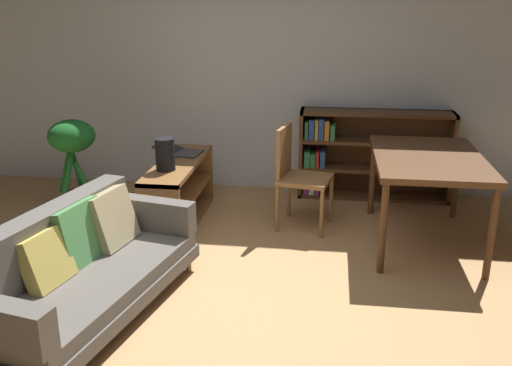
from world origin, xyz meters
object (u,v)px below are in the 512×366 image
at_px(desk_speaker, 165,154).
at_px(dining_table, 428,164).
at_px(potted_floor_plant, 73,150).
at_px(media_console, 179,192).
at_px(fabric_couch, 78,266).
at_px(open_laptop, 181,151).
at_px(bookshelf, 364,154).
at_px(dining_chair_far, 297,172).

bearing_deg(desk_speaker, dining_table, 2.31).
height_order(desk_speaker, potted_floor_plant, potted_floor_plant).
height_order(media_console, dining_table, dining_table).
relative_size(media_console, desk_speaker, 4.63).
relative_size(fabric_couch, media_console, 1.43).
xyz_separation_m(fabric_couch, media_console, (0.24, 1.66, -0.04)).
height_order(open_laptop, desk_speaker, desk_speaker).
bearing_deg(bookshelf, desk_speaker, -144.82).
bearing_deg(fabric_couch, bookshelf, 53.07).
xyz_separation_m(open_laptop, dining_table, (2.26, -0.46, 0.09)).
bearing_deg(desk_speaker, open_laptop, 91.29).
relative_size(media_console, dining_table, 0.96).
xyz_separation_m(desk_speaker, potted_floor_plant, (-1.06, 0.41, -0.11)).
height_order(media_console, dining_chair_far, dining_chair_far).
relative_size(open_laptop, dining_chair_far, 0.50).
bearing_deg(dining_chair_far, open_laptop, 168.36).
height_order(dining_chair_far, bookshelf, dining_chair_far).
bearing_deg(desk_speaker, potted_floor_plant, 158.58).
height_order(media_console, potted_floor_plant, potted_floor_plant).
bearing_deg(media_console, dining_table, -4.34).
distance_m(desk_speaker, dining_table, 2.25).
height_order(fabric_couch, desk_speaker, desk_speaker).
height_order(fabric_couch, dining_table, dining_table).
xyz_separation_m(fabric_couch, desk_speaker, (0.21, 1.40, 0.40)).
bearing_deg(potted_floor_plant, dining_table, -5.60).
bearing_deg(open_laptop, bookshelf, 21.55).
bearing_deg(desk_speaker, bookshelf, 35.18).
distance_m(open_laptop, potted_floor_plant, 1.05).
distance_m(fabric_couch, dining_table, 2.89).
bearing_deg(dining_table, bookshelf, 111.10).
xyz_separation_m(media_console, dining_table, (2.21, -0.17, 0.41)).
xyz_separation_m(dining_table, bookshelf, (-0.45, 1.17, -0.25)).
xyz_separation_m(desk_speaker, dining_chair_far, (1.14, 0.31, -0.21)).
distance_m(media_console, dining_chair_far, 1.12).
bearing_deg(dining_table, fabric_couch, -148.76).
distance_m(dining_table, dining_chair_far, 1.15).
relative_size(desk_speaker, dining_table, 0.21).
distance_m(media_console, open_laptop, 0.44).
distance_m(media_console, desk_speaker, 0.51).
distance_m(fabric_couch, dining_chair_far, 2.18).
distance_m(desk_speaker, dining_chair_far, 1.20).
xyz_separation_m(media_console, open_laptop, (-0.05, 0.29, 0.32)).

